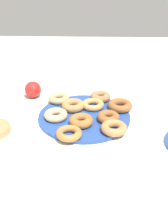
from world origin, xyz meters
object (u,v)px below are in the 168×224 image
(donut_plate, at_px, (84,117))
(apple, at_px, (33,90))
(donut_4, at_px, (59,98))
(donut_9, at_px, (114,128))
(donut_0, at_px, (108,117))
(donut_6, at_px, (69,133))
(donut_7, at_px, (100,97))
(donut_5, at_px, (81,121))
(donut_1, at_px, (93,105))
(donut_2, at_px, (56,115))
(donut_8, at_px, (120,105))
(donut_3, at_px, (73,105))

(donut_plate, relative_size, apple, 4.88)
(donut_4, distance_m, donut_9, 0.30)
(donut_0, distance_m, donut_6, 0.17)
(donut_4, bearing_deg, donut_7, -173.33)
(donut_plate, distance_m, apple, 0.28)
(donut_5, bearing_deg, donut_1, -107.70)
(apple, bearing_deg, donut_2, 121.69)
(donut_4, bearing_deg, donut_plate, 134.09)
(donut_plate, height_order, donut_6, donut_6)
(donut_2, distance_m, apple, 0.23)
(donut_8, xyz_separation_m, apple, (0.36, -0.12, 0.01))
(donut_3, distance_m, donut_7, 0.14)
(donut_1, distance_m, apple, 0.28)
(donut_6, xyz_separation_m, apple, (0.18, -0.31, 0.01))
(donut_3, bearing_deg, donut_2, 52.21)
(donut_8, relative_size, apple, 1.35)
(donut_6, distance_m, donut_9, 0.15)
(donut_1, relative_size, donut_5, 1.03)
(donut_3, height_order, donut_7, same)
(donut_plate, xyz_separation_m, donut_0, (-0.09, 0.04, 0.02))
(donut_8, bearing_deg, donut_7, -45.95)
(donut_8, bearing_deg, donut_plate, 21.55)
(donut_3, xyz_separation_m, donut_8, (-0.18, -0.01, 0.00))
(donut_7, bearing_deg, donut_4, 6.67)
(donut_plate, relative_size, donut_3, 3.84)
(donut_0, distance_m, donut_1, 0.11)
(donut_6, bearing_deg, donut_5, -115.40)
(apple, bearing_deg, donut_9, 139.56)
(donut_0, relative_size, donut_2, 0.94)
(donut_2, height_order, apple, apple)
(donut_0, bearing_deg, donut_9, 102.14)
(donut_6, xyz_separation_m, donut_8, (-0.18, -0.20, 0.00))
(donut_6, bearing_deg, donut_8, -132.89)
(donut_1, distance_m, donut_4, 0.15)
(donut_6, distance_m, apple, 0.36)
(donut_1, xyz_separation_m, donut_6, (0.08, 0.20, 0.00))
(donut_4, bearing_deg, donut_6, 103.67)
(donut_2, distance_m, donut_4, 0.14)
(donut_3, xyz_separation_m, apple, (0.18, -0.12, 0.01))
(donut_1, height_order, apple, apple)
(donut_6, relative_size, donut_8, 0.91)
(donut_2, relative_size, donut_8, 0.91)
(donut_5, xyz_separation_m, donut_9, (-0.11, 0.04, -0.00))
(donut_5, height_order, donut_8, same)
(donut_6, bearing_deg, donut_7, -111.65)
(donut_3, distance_m, donut_5, 0.12)
(donut_6, bearing_deg, donut_9, -166.94)
(donut_1, bearing_deg, donut_7, -114.55)
(donut_plate, bearing_deg, donut_7, -115.64)
(donut_plate, distance_m, donut_1, 0.07)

